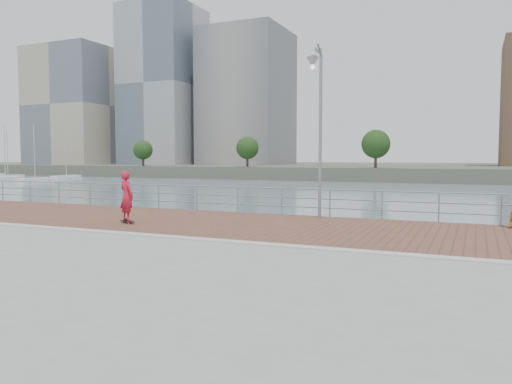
% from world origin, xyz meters
% --- Properties ---
extents(water, '(400.00, 400.00, 0.00)m').
position_xyz_m(water, '(0.00, 0.00, -2.00)').
color(water, slate).
rests_on(water, ground).
extents(seawall, '(40.00, 24.00, 2.00)m').
position_xyz_m(seawall, '(0.00, -5.00, -1.00)').
color(seawall, gray).
rests_on(seawall, ground).
extents(brick_lane, '(40.00, 6.80, 0.02)m').
position_xyz_m(brick_lane, '(0.00, 3.60, 0.01)').
color(brick_lane, brown).
rests_on(brick_lane, seawall).
extents(curb, '(40.00, 0.40, 0.06)m').
position_xyz_m(curb, '(0.00, 0.00, 0.03)').
color(curb, '#B7B5AD').
rests_on(curb, seawall).
extents(far_shore, '(320.00, 95.00, 2.50)m').
position_xyz_m(far_shore, '(0.00, 122.50, -0.75)').
color(far_shore, '#4C5142').
rests_on(far_shore, ground).
extents(guardrail, '(39.06, 0.06, 1.13)m').
position_xyz_m(guardrail, '(0.00, 7.00, 0.69)').
color(guardrail, '#8C9EA8').
rests_on(guardrail, brick_lane).
extents(street_lamp, '(0.47, 1.35, 6.38)m').
position_xyz_m(street_lamp, '(0.75, 6.03, 4.53)').
color(street_lamp, gray).
rests_on(street_lamp, brick_lane).
extents(skateboard, '(0.75, 0.45, 0.08)m').
position_xyz_m(skateboard, '(-5.11, 2.07, 0.09)').
color(skateboard, black).
rests_on(skateboard, brick_lane).
extents(skateboarder, '(0.77, 0.65, 1.80)m').
position_xyz_m(skateboarder, '(-5.11, 2.07, 1.01)').
color(skateboarder, red).
rests_on(skateboarder, skateboard).
extents(shoreline_trees, '(144.42, 5.07, 6.76)m').
position_xyz_m(shoreline_trees, '(6.73, 77.00, 4.26)').
color(shoreline_trees, '#473323').
rests_on(shoreline_trees, far_shore).
extents(marina, '(29.52, 20.37, 10.24)m').
position_xyz_m(marina, '(-81.17, 58.51, -1.53)').
color(marina, white).
rests_on(marina, water).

